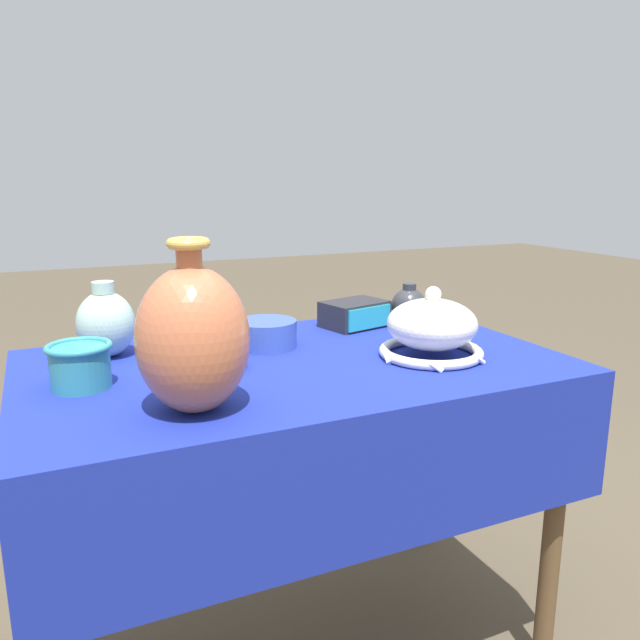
{
  "coord_description": "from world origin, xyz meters",
  "views": [
    {
      "loc": [
        -0.48,
        -1.2,
        1.12
      ],
      "look_at": [
        0.01,
        -0.11,
        0.84
      ],
      "focal_mm": 35.0,
      "sensor_mm": 36.0,
      "label": 1
    }
  ],
  "objects_px": {
    "pot_squat_cobalt": "(266,334)",
    "cup_wide_teal": "(80,364)",
    "vase_tall_bulbous": "(193,338)",
    "mosaic_tile_box": "(355,314)",
    "jar_round_celadon": "(106,323)",
    "vase_dome_bell": "(432,330)",
    "bowl_shallow_slate": "(220,357)",
    "jar_round_charcoal": "(409,306)"
  },
  "relations": [
    {
      "from": "vase_tall_bulbous",
      "to": "pot_squat_cobalt",
      "type": "distance_m",
      "value": 0.42
    },
    {
      "from": "vase_dome_bell",
      "to": "pot_squat_cobalt",
      "type": "xyz_separation_m",
      "value": [
        -0.3,
        0.22,
        -0.03
      ]
    },
    {
      "from": "mosaic_tile_box",
      "to": "jar_round_celadon",
      "type": "height_order",
      "value": "jar_round_celadon"
    },
    {
      "from": "vase_tall_bulbous",
      "to": "bowl_shallow_slate",
      "type": "xyz_separation_m",
      "value": [
        0.1,
        0.22,
        -0.1
      ]
    },
    {
      "from": "vase_tall_bulbous",
      "to": "jar_round_celadon",
      "type": "distance_m",
      "value": 0.42
    },
    {
      "from": "vase_tall_bulbous",
      "to": "bowl_shallow_slate",
      "type": "distance_m",
      "value": 0.26
    },
    {
      "from": "vase_dome_bell",
      "to": "bowl_shallow_slate",
      "type": "bearing_deg",
      "value": 166.05
    },
    {
      "from": "mosaic_tile_box",
      "to": "pot_squat_cobalt",
      "type": "xyz_separation_m",
      "value": [
        -0.28,
        -0.09,
        -0.0
      ]
    },
    {
      "from": "vase_tall_bulbous",
      "to": "cup_wide_teal",
      "type": "xyz_separation_m",
      "value": [
        -0.17,
        0.21,
        -0.08
      ]
    },
    {
      "from": "vase_tall_bulbous",
      "to": "vase_dome_bell",
      "type": "xyz_separation_m",
      "value": [
        0.55,
        0.1,
        -0.07
      ]
    },
    {
      "from": "jar_round_celadon",
      "to": "cup_wide_teal",
      "type": "xyz_separation_m",
      "value": [
        -0.07,
        -0.2,
        -0.03
      ]
    },
    {
      "from": "pot_squat_cobalt",
      "to": "cup_wide_teal",
      "type": "height_order",
      "value": "cup_wide_teal"
    },
    {
      "from": "pot_squat_cobalt",
      "to": "jar_round_charcoal",
      "type": "height_order",
      "value": "jar_round_charcoal"
    },
    {
      "from": "vase_tall_bulbous",
      "to": "vase_dome_bell",
      "type": "distance_m",
      "value": 0.56
    },
    {
      "from": "vase_tall_bulbous",
      "to": "jar_round_celadon",
      "type": "xyz_separation_m",
      "value": [
        -0.1,
        0.4,
        -0.05
      ]
    },
    {
      "from": "mosaic_tile_box",
      "to": "cup_wide_teal",
      "type": "height_order",
      "value": "cup_wide_teal"
    },
    {
      "from": "pot_squat_cobalt",
      "to": "jar_round_celadon",
      "type": "bearing_deg",
      "value": 167.65
    },
    {
      "from": "jar_round_celadon",
      "to": "bowl_shallow_slate",
      "type": "relative_size",
      "value": 1.47
    },
    {
      "from": "vase_dome_bell",
      "to": "cup_wide_teal",
      "type": "height_order",
      "value": "vase_dome_bell"
    },
    {
      "from": "jar_round_charcoal",
      "to": "cup_wide_teal",
      "type": "bearing_deg",
      "value": -167.81
    },
    {
      "from": "vase_tall_bulbous",
      "to": "bowl_shallow_slate",
      "type": "bearing_deg",
      "value": 64.6
    },
    {
      "from": "bowl_shallow_slate",
      "to": "pot_squat_cobalt",
      "type": "bearing_deg",
      "value": 38.74
    },
    {
      "from": "vase_tall_bulbous",
      "to": "vase_dome_bell",
      "type": "bearing_deg",
      "value": 10.88
    },
    {
      "from": "mosaic_tile_box",
      "to": "cup_wide_teal",
      "type": "distance_m",
      "value": 0.72
    },
    {
      "from": "mosaic_tile_box",
      "to": "cup_wide_teal",
      "type": "relative_size",
      "value": 1.5
    },
    {
      "from": "vase_tall_bulbous",
      "to": "cup_wide_teal",
      "type": "bearing_deg",
      "value": 129.0
    },
    {
      "from": "jar_round_charcoal",
      "to": "jar_round_celadon",
      "type": "bearing_deg",
      "value": 178.76
    },
    {
      "from": "mosaic_tile_box",
      "to": "jar_round_celadon",
      "type": "bearing_deg",
      "value": 167.87
    },
    {
      "from": "mosaic_tile_box",
      "to": "jar_round_charcoal",
      "type": "relative_size",
      "value": 1.65
    },
    {
      "from": "pot_squat_cobalt",
      "to": "vase_dome_bell",
      "type": "bearing_deg",
      "value": -36.48
    },
    {
      "from": "jar_round_celadon",
      "to": "pot_squat_cobalt",
      "type": "bearing_deg",
      "value": -12.35
    },
    {
      "from": "bowl_shallow_slate",
      "to": "jar_round_charcoal",
      "type": "xyz_separation_m",
      "value": [
        0.56,
        0.17,
        0.03
      ]
    },
    {
      "from": "mosaic_tile_box",
      "to": "jar_round_celadon",
      "type": "xyz_separation_m",
      "value": [
        -0.62,
        -0.02,
        0.04
      ]
    },
    {
      "from": "jar_round_celadon",
      "to": "bowl_shallow_slate",
      "type": "bearing_deg",
      "value": -43.13
    },
    {
      "from": "vase_dome_bell",
      "to": "mosaic_tile_box",
      "type": "relative_size",
      "value": 1.31
    },
    {
      "from": "vase_dome_bell",
      "to": "bowl_shallow_slate",
      "type": "relative_size",
      "value": 2.12
    },
    {
      "from": "jar_round_celadon",
      "to": "pot_squat_cobalt",
      "type": "relative_size",
      "value": 1.17
    },
    {
      "from": "vase_tall_bulbous",
      "to": "vase_dome_bell",
      "type": "height_order",
      "value": "vase_tall_bulbous"
    },
    {
      "from": "mosaic_tile_box",
      "to": "pot_squat_cobalt",
      "type": "relative_size",
      "value": 1.29
    },
    {
      "from": "vase_tall_bulbous",
      "to": "pot_squat_cobalt",
      "type": "relative_size",
      "value": 2.06
    },
    {
      "from": "mosaic_tile_box",
      "to": "bowl_shallow_slate",
      "type": "xyz_separation_m",
      "value": [
        -0.42,
        -0.21,
        -0.01
      ]
    },
    {
      "from": "vase_dome_bell",
      "to": "jar_round_celadon",
      "type": "xyz_separation_m",
      "value": [
        -0.64,
        0.3,
        0.01
      ]
    }
  ]
}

